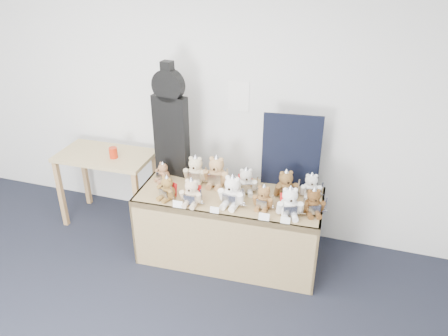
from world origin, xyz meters
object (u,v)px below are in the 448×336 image
(teddy_back_centre_right, at_px, (246,182))
(teddy_back_right, at_px, (286,185))
(red_cup, at_px, (113,153))
(teddy_front_end, at_px, (313,203))
(teddy_front_right, at_px, (263,198))
(teddy_back_left, at_px, (196,171))
(teddy_front_left, at_px, (192,193))
(teddy_back_end, at_px, (311,186))
(teddy_back_far_left, at_px, (163,173))
(teddy_back_centre_left, at_px, (216,172))
(guitar_case, at_px, (170,122))
(teddy_front_centre, at_px, (232,192))
(teddy_front_far_right, at_px, (290,203))
(side_table, at_px, (106,165))
(display_table, at_px, (228,212))
(teddy_front_far_left, at_px, (167,189))

(teddy_back_centre_right, bearing_deg, teddy_back_right, -14.63)
(red_cup, relative_size, teddy_front_end, 0.41)
(teddy_front_right, xyz_separation_m, teddy_back_left, (-0.73, 0.25, 0.02))
(teddy_front_left, height_order, teddy_back_end, teddy_front_left)
(teddy_back_left, distance_m, teddy_back_far_left, 0.33)
(teddy_back_left, xyz_separation_m, teddy_back_far_left, (-0.32, -0.07, -0.04))
(teddy_back_centre_left, bearing_deg, guitar_case, 167.91)
(teddy_front_right, relative_size, teddy_front_end, 0.92)
(red_cup, bearing_deg, teddy_front_right, -9.89)
(teddy_front_right, distance_m, teddy_back_left, 0.77)
(red_cup, height_order, teddy_front_left, teddy_front_left)
(red_cup, distance_m, teddy_front_centre, 1.41)
(teddy_back_left, distance_m, teddy_back_centre_left, 0.21)
(teddy_front_centre, bearing_deg, teddy_front_far_right, 4.76)
(teddy_front_centre, bearing_deg, red_cup, 172.46)
(side_table, height_order, teddy_back_right, teddy_back_right)
(teddy_back_centre_left, xyz_separation_m, teddy_back_right, (0.67, -0.01, -0.02))
(teddy_back_left, xyz_separation_m, teddy_back_end, (1.10, 0.07, -0.02))
(teddy_back_end, bearing_deg, teddy_front_centre, -164.39)
(teddy_front_centre, xyz_separation_m, teddy_back_end, (0.64, 0.36, -0.03))
(teddy_front_end, bearing_deg, red_cup, 151.90)
(teddy_back_far_left, bearing_deg, teddy_back_centre_left, 40.87)
(teddy_front_far_right, xyz_separation_m, teddy_back_far_left, (-1.28, 0.22, -0.03))
(teddy_back_right, bearing_deg, red_cup, 152.14)
(teddy_front_right, xyz_separation_m, teddy_back_far_left, (-1.05, 0.18, -0.01))
(side_table, xyz_separation_m, teddy_front_centre, (1.51, -0.37, 0.15))
(display_table, relative_size, teddy_front_right, 6.92)
(red_cup, bearing_deg, teddy_front_end, -6.74)
(teddy_front_centre, relative_size, teddy_back_right, 1.10)
(teddy_front_left, bearing_deg, teddy_back_centre_left, 74.23)
(red_cup, xyz_separation_m, teddy_front_left, (1.03, -0.42, -0.05))
(teddy_front_end, height_order, teddy_back_centre_right, teddy_back_centre_right)
(teddy_front_left, height_order, teddy_back_centre_left, teddy_back_centre_left)
(display_table, bearing_deg, teddy_front_far_right, -13.48)
(display_table, bearing_deg, teddy_front_end, -4.25)
(teddy_front_left, bearing_deg, teddy_back_centre_right, 38.63)
(teddy_front_centre, bearing_deg, teddy_back_end, 35.03)
(teddy_back_left, distance_m, teddy_back_centre_right, 0.52)
(teddy_front_left, xyz_separation_m, teddy_back_right, (0.77, 0.38, 0.01))
(teddy_front_far_right, xyz_separation_m, teddy_back_centre_right, (-0.45, 0.26, -0.01))
(teddy_front_right, distance_m, teddy_front_end, 0.43)
(teddy_back_left, bearing_deg, teddy_back_centre_left, -2.20)
(guitar_case, bearing_deg, teddy_back_end, 4.39)
(side_table, distance_m, red_cup, 0.24)
(red_cup, height_order, teddy_back_centre_right, teddy_back_centre_right)
(side_table, relative_size, teddy_back_right, 3.34)
(guitar_case, distance_m, teddy_back_centre_right, 0.93)
(teddy_front_centre, relative_size, teddy_front_far_right, 1.06)
(teddy_front_far_left, relative_size, teddy_back_left, 0.81)
(teddy_back_centre_right, height_order, teddy_back_far_left, teddy_back_centre_right)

